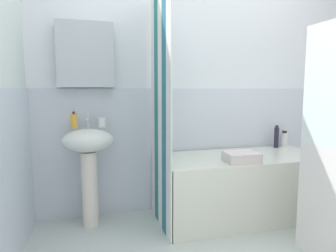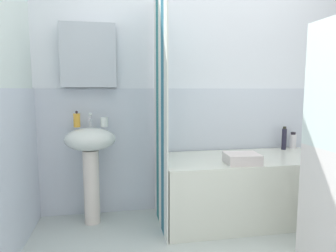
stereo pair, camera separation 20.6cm
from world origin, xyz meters
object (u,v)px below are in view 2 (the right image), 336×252
object	(u,v)px
bathtub	(244,188)
shampoo_bottle	(293,141)
sink	(91,154)
toothbrush_cup	(104,122)
towel_folded	(242,159)
soap_dispenser	(77,120)
conditioner_bottle	(284,139)

from	to	relation	value
bathtub	shampoo_bottle	xyz separation A→B (m)	(0.67, 0.30, 0.37)
sink	bathtub	distance (m)	1.43
toothbrush_cup	towel_folded	size ratio (longest dim) A/B	0.30
soap_dispenser	conditioner_bottle	xyz separation A→B (m)	(2.03, 0.02, -0.23)
soap_dispenser	conditioner_bottle	size ratio (longest dim) A/B	0.61
toothbrush_cup	conditioner_bottle	size ratio (longest dim) A/B	0.35
toothbrush_cup	towel_folded	bearing A→B (deg)	-21.45
toothbrush_cup	conditioner_bottle	xyz separation A→B (m)	(1.79, 0.03, -0.21)
shampoo_bottle	conditioner_bottle	bearing A→B (deg)	-162.79
toothbrush_cup	shampoo_bottle	world-z (taller)	toothbrush_cup
towel_folded	conditioner_bottle	bearing A→B (deg)	35.10
bathtub	conditioner_bottle	size ratio (longest dim) A/B	6.47
conditioner_bottle	shampoo_bottle	bearing A→B (deg)	17.21
shampoo_bottle	towel_folded	xyz separation A→B (m)	(-0.79, -0.51, -0.04)
soap_dispenser	conditioner_bottle	world-z (taller)	soap_dispenser
sink	towel_folded	size ratio (longest dim) A/B	3.13
conditioner_bottle	sink	bearing A→B (deg)	-177.00
toothbrush_cup	soap_dispenser	bearing A→B (deg)	178.49
bathtub	towel_folded	size ratio (longest dim) A/B	5.57
sink	bathtub	size ratio (longest dim) A/B	0.56
soap_dispenser	shampoo_bottle	distance (m)	2.17
sink	bathtub	world-z (taller)	sink
bathtub	shampoo_bottle	world-z (taller)	shampoo_bottle
toothbrush_cup	bathtub	bearing A→B (deg)	-10.38
soap_dispenser	towel_folded	xyz separation A→B (m)	(1.36, -0.45, -0.30)
conditioner_bottle	towel_folded	size ratio (longest dim) A/B	0.86
shampoo_bottle	towel_folded	distance (m)	0.94
bathtub	towel_folded	world-z (taller)	towel_folded
shampoo_bottle	conditioner_bottle	distance (m)	0.14
soap_dispenser	shampoo_bottle	size ratio (longest dim) A/B	0.85
bathtub	conditioner_bottle	bearing A→B (deg)	25.43
toothbrush_cup	sink	bearing A→B (deg)	-149.09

